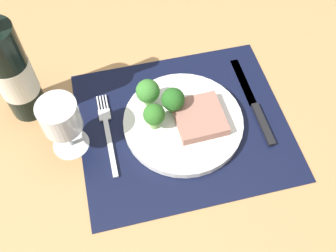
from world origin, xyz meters
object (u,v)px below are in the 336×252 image
steak (199,117)px  wine_bottle (12,72)px  plate (183,122)px  knife (255,107)px  fork (108,133)px  wine_glass (61,119)px

steak → wine_bottle: size_ratio=0.31×
plate → steak: bearing=-14.9°
plate → knife: plate is taller
fork → knife: 30.61cm
wine_bottle → fork: bearing=-34.7°
steak → wine_bottle: wine_bottle is taller
wine_glass → plate: bearing=-1.9°
knife → wine_bottle: 47.86cm
plate → knife: size_ratio=1.04×
knife → steak: bearing=-175.6°
wine_glass → steak: bearing=-3.5°
knife → wine_bottle: bearing=164.6°
fork → wine_bottle: wine_bottle is taller
steak → knife: (12.54, 1.34, -2.31)cm
steak → plate: bearing=165.1°
steak → fork: size_ratio=0.50×
fork → wine_glass: size_ratio=1.49×
plate → steak: steak is taller
steak → fork: steak is taller
knife → wine_bottle: (-45.31, 11.06, 10.73)cm
plate → fork: (-15.03, 1.42, -0.55)cm
wine_bottle → wine_glass: bearing=-55.8°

